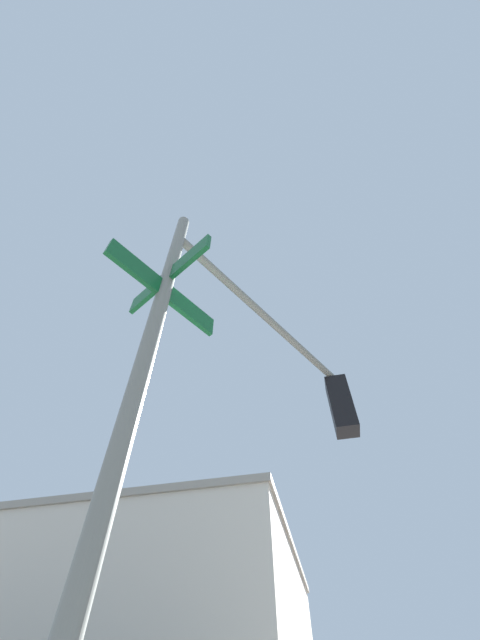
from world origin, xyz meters
name	(u,v)px	position (x,y,z in m)	size (l,w,h in m)	color
traffic_signal_near	(272,385)	(-5.94, -6.20, 3.56)	(2.04, 3.23, 5.01)	slate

